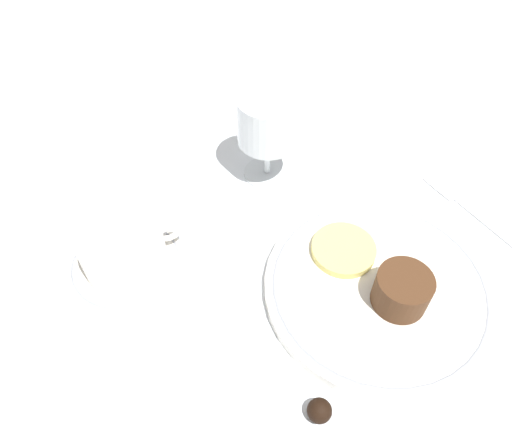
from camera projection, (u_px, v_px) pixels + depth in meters
The scene contains 10 objects.
ground_plane at pixel (366, 262), 0.60m from camera, with size 3.00×3.00×0.00m, color white.
dinner_plate at pixel (378, 288), 0.57m from camera, with size 0.26×0.26×0.01m.
saucer at pixel (126, 264), 0.59m from camera, with size 0.14×0.14×0.01m.
coffee_cup at pixel (123, 249), 0.57m from camera, with size 0.12×0.10×0.06m.
spoon at pixel (162, 249), 0.60m from camera, with size 0.07×0.11×0.00m.
wine_glass at pixel (268, 124), 0.63m from camera, with size 0.08×0.08×0.13m.
fork at pixel (466, 206), 0.66m from camera, with size 0.03×0.18×0.01m.
dessert_cake at pixel (402, 290), 0.54m from camera, with size 0.06×0.06×0.04m.
pineapple_slice at pixel (344, 250), 0.59m from camera, with size 0.08×0.08×0.01m.
chocolate_truffle at pixel (319, 411), 0.48m from camera, with size 0.02×0.02×0.02m.
Camera 1 is at (-0.28, -0.24, 0.50)m, focal length 35.00 mm.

